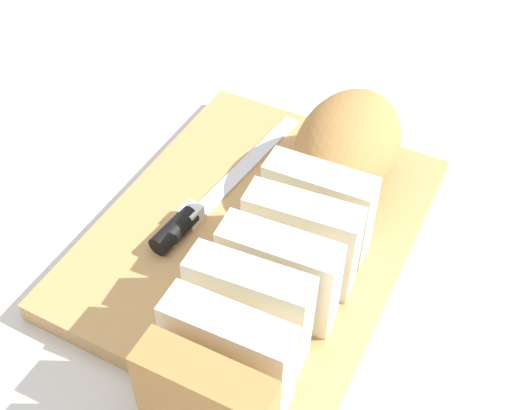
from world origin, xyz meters
name	(u,v)px	position (x,y,z in m)	size (l,w,h in m)	color
ground_plane	(256,241)	(0.00, 0.00, 0.00)	(3.00, 3.00, 0.00)	beige
cutting_board	(256,234)	(0.00, 0.00, 0.01)	(0.36, 0.29, 0.02)	tan
bread_loaf	(308,218)	(0.01, 0.06, 0.07)	(0.41, 0.13, 0.09)	#A8753D
bread_knife	(197,210)	(0.02, -0.06, 0.03)	(0.25, 0.04, 0.02)	silver
crumb_near_knife	(245,274)	(0.06, 0.02, 0.02)	(0.01, 0.01, 0.01)	#996633
crumb_near_loaf	(288,283)	(0.05, 0.06, 0.02)	(0.00, 0.00, 0.00)	#996633
crumb_stray_left	(255,209)	(-0.02, -0.01, 0.03)	(0.01, 0.01, 0.01)	#996633
crumb_stray_right	(290,205)	(-0.04, 0.02, 0.03)	(0.01, 0.01, 0.01)	#996633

